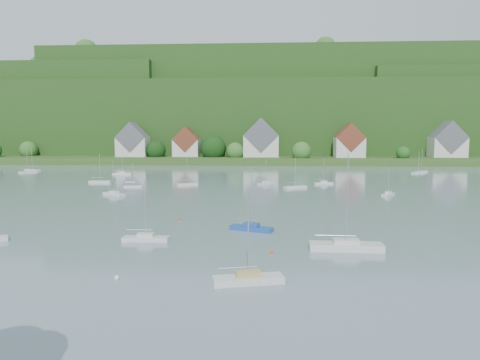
% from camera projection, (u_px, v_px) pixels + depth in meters
% --- Properties ---
extents(far_shore_strip, '(600.00, 60.00, 3.00)m').
position_uv_depth(far_shore_strip, '(251.00, 158.00, 218.61)').
color(far_shore_strip, '#2E491B').
rests_on(far_shore_strip, ground).
extents(forested_ridge, '(620.00, 181.22, 69.89)m').
position_uv_depth(forested_ridge, '(255.00, 119.00, 284.42)').
color(forested_ridge, '#163A12').
rests_on(forested_ridge, ground).
extents(village_building_0, '(14.00, 10.40, 16.00)m').
position_uv_depth(village_building_0, '(133.00, 143.00, 208.02)').
color(village_building_0, beige).
rests_on(village_building_0, far_shore_strip).
extents(village_building_1, '(12.00, 9.36, 14.00)m').
position_uv_depth(village_building_1, '(187.00, 144.00, 208.65)').
color(village_building_1, beige).
rests_on(village_building_1, far_shore_strip).
extents(village_building_2, '(16.00, 11.44, 18.00)m').
position_uv_depth(village_building_2, '(261.00, 141.00, 205.49)').
color(village_building_2, beige).
rests_on(village_building_2, far_shore_strip).
extents(village_building_3, '(13.00, 10.40, 15.50)m').
position_uv_depth(village_building_3, '(349.00, 143.00, 201.29)').
color(village_building_3, beige).
rests_on(village_building_3, far_shore_strip).
extents(village_building_4, '(15.00, 10.40, 16.50)m').
position_uv_depth(village_building_4, '(447.00, 143.00, 202.65)').
color(village_building_4, beige).
rests_on(village_building_4, far_shore_strip).
extents(near_sailboat_0, '(5.93, 1.70, 7.99)m').
position_uv_depth(near_sailboat_0, '(146.00, 238.00, 57.26)').
color(near_sailboat_0, silver).
rests_on(near_sailboat_0, ground).
extents(near_sailboat_1, '(6.42, 3.95, 8.39)m').
position_uv_depth(near_sailboat_1, '(251.00, 228.00, 63.47)').
color(near_sailboat_1, '#204A9B').
rests_on(near_sailboat_1, ground).
extents(near_sailboat_2, '(6.82, 3.30, 8.87)m').
position_uv_depth(near_sailboat_2, '(248.00, 278.00, 41.18)').
color(near_sailboat_2, silver).
rests_on(near_sailboat_2, ground).
extents(near_sailboat_4, '(8.67, 2.64, 11.62)m').
position_uv_depth(near_sailboat_4, '(346.00, 246.00, 52.81)').
color(near_sailboat_4, silver).
rests_on(near_sailboat_4, ground).
extents(mooring_buoy_1, '(0.49, 0.49, 0.49)m').
position_uv_depth(mooring_buoy_1, '(117.00, 279.00, 42.37)').
color(mooring_buoy_1, white).
rests_on(mooring_buoy_1, ground).
extents(mooring_buoy_2, '(0.41, 0.41, 0.41)m').
position_uv_depth(mooring_buoy_2, '(271.00, 253.00, 51.65)').
color(mooring_buoy_2, '#D94714').
rests_on(mooring_buoy_2, ground).
extents(mooring_buoy_3, '(0.45, 0.45, 0.45)m').
position_uv_depth(mooring_buoy_3, '(179.00, 220.00, 71.41)').
color(mooring_buoy_3, '#D94714').
rests_on(mooring_buoy_3, ground).
extents(far_sailboat_cluster, '(191.04, 71.92, 8.71)m').
position_uv_depth(far_sailboat_cluster, '(266.00, 178.00, 135.52)').
color(far_sailboat_cluster, silver).
rests_on(far_sailboat_cluster, ground).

